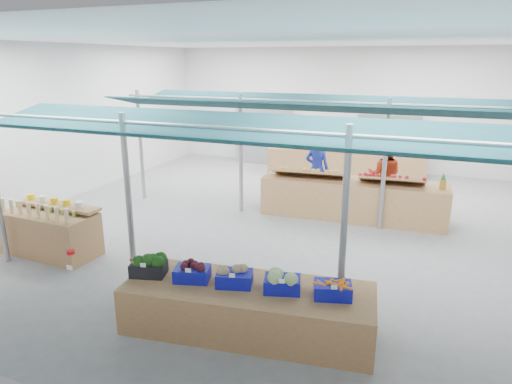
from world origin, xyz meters
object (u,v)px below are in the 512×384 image
Objects in this scene: veg_counter at (248,308)px; vendor_left at (317,169)px; fruit_counter at (352,199)px; crate_stack at (328,322)px; vendor_right at (384,175)px; bottle_shelf at (51,231)px.

veg_counter is 6.63m from vendor_left.
fruit_counter is 7.96× the size of crate_stack.
crate_stack is at bearing 103.59° from vendor_left.
vendor_right is (0.60, 1.10, 0.41)m from fruit_counter.
veg_counter is 2.01× the size of vendor_right.
crate_stack is 0.31× the size of vendor_right.
veg_counter is at bearing 78.12° from vendor_right.
bottle_shelf is at bearing 159.66° from veg_counter.
vendor_right reaches higher than fruit_counter.
crate_stack is 6.67m from vendor_left.
veg_counter is at bearing 93.71° from vendor_left.
vendor_left reaches higher than fruit_counter.
fruit_counter is at bearing 42.15° from bottle_shelf.
crate_stack is at bearing -6.53° from bottle_shelf.
crate_stack is at bearing 87.86° from vendor_right.
fruit_counter is 2.50× the size of vendor_right.
fruit_counter is at bearing 58.82° from vendor_right.
vendor_left is (-0.72, 6.57, 0.54)m from veg_counter.
veg_counter is at bearing -97.56° from fruit_counter.
veg_counter reaches higher than crate_stack.
vendor_right is (1.08, 6.57, 0.54)m from veg_counter.
vendor_left is 1.00× the size of vendor_right.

